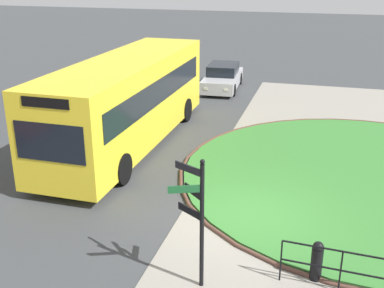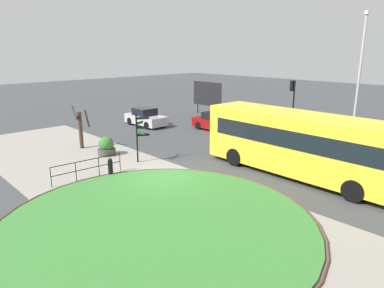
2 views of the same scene
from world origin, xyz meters
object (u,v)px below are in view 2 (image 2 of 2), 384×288
Objects in this scene: bus_yellow at (300,143)px; billboard_right at (207,94)px; signpost_directional at (139,133)px; car_trailing at (216,122)px; car_near_lane at (146,118)px; lamppost_tall at (359,76)px; traffic_light_near at (292,96)px; planter_near_signpost at (106,147)px; street_tree_bare at (81,127)px; bollard_foreground at (110,167)px.

billboard_right is (-15.56, 9.24, 0.32)m from bus_yellow.
car_trailing is at bearing 105.56° from signpost_directional.
car_near_lane is at bearing -5.27° from bus_yellow.
car_near_lane is at bearing 141.91° from signpost_directional.
lamppost_tall is at bearing 23.76° from car_near_lane.
billboard_right is at bearing -3.39° from traffic_light_near.
street_tree_bare is (-2.50, -0.39, 0.91)m from planter_near_signpost.
car_near_lane is at bearing 112.05° from street_tree_bare.
lamppost_tall is at bearing -3.90° from billboard_right.
signpost_directional is 5.21m from street_tree_bare.
car_trailing is at bearing 29.21° from car_near_lane.
billboard_right reaches higher than car_near_lane.
car_near_lane reaches higher than bollard_foreground.
car_near_lane is 8.95m from planter_near_signpost.
signpost_directional is at bearing 32.65° from bus_yellow.
traffic_light_near is (2.46, 12.25, 1.30)m from signpost_directional.
bus_yellow reaches higher than planter_near_signpost.
signpost_directional is 2.94m from planter_near_signpost.
car_near_lane is (-8.09, 6.35, -1.05)m from signpost_directional.
bollard_foreground is at bearing -62.15° from billboard_right.
signpost_directional is 0.72× the size of car_near_lane.
bollard_foreground is (0.81, -2.44, -1.25)m from signpost_directional.
signpost_directional is at bearing 84.45° from traffic_light_near.
billboard_right is (-8.01, 13.94, 0.33)m from signpost_directional.
street_tree_bare is at bearing -102.73° from car_trailing.
planter_near_signpost is (5.51, -7.05, -0.16)m from car_near_lane.
planter_near_signpost reaches higher than bollard_foreground.
billboard_right reaches higher than street_tree_bare.
signpost_directional is 16.08m from billboard_right.
street_tree_bare reaches higher than car_trailing.
car_near_lane is 0.97× the size of traffic_light_near.
signpost_directional is 3.08× the size of bollard_foreground.
bus_yellow reaches higher than car_near_lane.
lamppost_tall is 15.10m from billboard_right.
lamppost_tall is at bearing 68.74° from bollard_foreground.
street_tree_bare is at bearing -79.42° from billboard_right.
bollard_foreground is at bearing -27.15° from planter_near_signpost.
traffic_light_near is at bearing -55.26° from bus_yellow.
traffic_light_near is 0.48× the size of lamppost_tall.
billboard_right is 15.70m from planter_near_signpost.
planter_near_signpost is (-3.39, 1.74, 0.04)m from bollard_foreground.
car_trailing is 3.48× the size of planter_near_signpost.
signpost_directional is 9.87m from car_trailing.
car_trailing is 10.85m from street_tree_bare.
signpost_directional is at bearing -38.51° from car_near_lane.
signpost_directional is 10.34m from car_near_lane.
signpost_directional is 15.02m from lamppost_tall.
billboard_right is at bearing 88.96° from car_near_lane.
billboard_right is at bearing 119.88° from signpost_directional.
bus_yellow is 1.20× the size of lamppost_tall.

